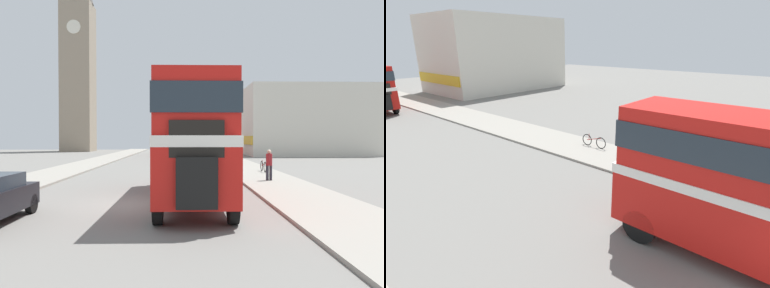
% 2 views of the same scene
% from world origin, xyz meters
% --- Properties ---
extents(pedestrian_walking, '(0.34, 0.34, 1.69)m').
position_xyz_m(pedestrian_walking, '(6.56, 6.57, 1.08)').
color(pedestrian_walking, '#282833').
rests_on(pedestrian_walking, sidewalk_right).
extents(bicycle_on_pavement, '(0.05, 1.76, 0.78)m').
position_xyz_m(bicycle_on_pavement, '(7.34, 11.64, 0.48)').
color(bicycle_on_pavement, black).
rests_on(bicycle_on_pavement, sidewalk_right).
extents(shop_building_block, '(16.86, 10.06, 9.31)m').
position_xyz_m(shop_building_block, '(18.84, 37.03, 4.66)').
color(shop_building_block, beige).
rests_on(shop_building_block, ground_plane).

